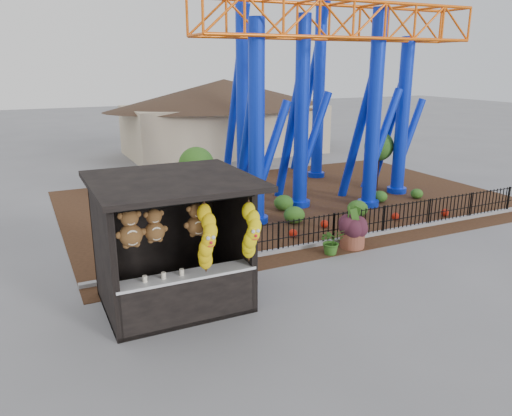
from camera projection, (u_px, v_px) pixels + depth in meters
name	position (u px, v px, depth m)	size (l,w,h in m)	color
ground	(307.00, 298.00, 12.23)	(120.00, 120.00, 0.00)	slate
mulch_bed	(290.00, 201.00, 20.82)	(18.00, 12.00, 0.02)	#331E11
curb	(364.00, 236.00, 16.47)	(18.00, 0.18, 0.12)	gray
prize_booth	(176.00, 247.00, 11.35)	(3.50, 3.40, 3.12)	black
picket_fence	(386.00, 220.00, 16.73)	(12.20, 0.06, 1.00)	black
roller_coaster	(315.00, 39.00, 19.68)	(11.00, 6.37, 10.82)	#0C29CD
terracotta_planter	(352.00, 239.00, 15.53)	(0.76, 0.76, 0.58)	brown
planter_foliage	(353.00, 220.00, 15.36)	(0.70, 0.70, 0.64)	#361520
potted_plant	(332.00, 241.00, 14.95)	(0.74, 0.64, 0.82)	#19581A
landscaping	(333.00, 206.00, 18.99)	(7.58, 3.83, 0.62)	#295619
pavilion	(224.00, 104.00, 31.18)	(15.00, 15.00, 4.80)	#BFAD8C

